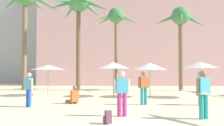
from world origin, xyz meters
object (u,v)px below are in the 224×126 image
object	(u,v)px
palm_tree_center	(78,6)
cafe_umbrella_0	(48,67)
person_mid_right	(200,87)
person_far_right	(122,92)
cafe_umbrella_3	(200,65)
backpack	(108,118)
beach_towel	(133,124)
person_near_right	(73,97)
palm_tree_right	(116,21)
cafe_umbrella_4	(113,65)
cafe_umbrella_5	(150,66)
person_far_left	(29,88)
person_near_left	(204,93)
palm_tree_left	(25,1)
person_mid_left	(144,86)
palm_tree_far_left	(180,23)

from	to	relation	value
palm_tree_center	cafe_umbrella_0	bearing A→B (deg)	-103.56
person_mid_right	person_far_right	world-z (taller)	person_mid_right
cafe_umbrella_3	person_mid_right	bearing A→B (deg)	-106.46
cafe_umbrella_3	backpack	world-z (taller)	cafe_umbrella_3
beach_towel	cafe_umbrella_3	bearing A→B (deg)	62.12
person_near_right	person_mid_right	bearing A→B (deg)	-128.94
palm_tree_center	cafe_umbrella_3	size ratio (longest dim) A/B	3.88
palm_tree_right	cafe_umbrella_3	xyz separation A→B (m)	(5.64, -7.69, -4.39)
cafe_umbrella_4	cafe_umbrella_5	xyz separation A→B (m)	(2.44, -0.22, -0.07)
person_far_left	person_near_left	bearing A→B (deg)	-70.65
palm_tree_left	beach_towel	bearing A→B (deg)	-59.10
person_near_left	person_mid_left	size ratio (longest dim) A/B	1.56
palm_tree_left	backpack	distance (m)	19.23
backpack	person_mid_left	world-z (taller)	person_mid_left
cafe_umbrella_5	person_near_right	distance (m)	6.08
cafe_umbrella_5	person_mid_left	bearing A→B (deg)	-100.32
cafe_umbrella_4	beach_towel	distance (m)	9.79
person_far_right	cafe_umbrella_0	bearing A→B (deg)	-157.38
palm_tree_far_left	palm_tree_left	distance (m)	14.28
cafe_umbrella_5	beach_towel	bearing A→B (deg)	-99.31
palm_tree_center	beach_towel	size ratio (longest dim) A/B	5.63
palm_tree_far_left	person_mid_left	distance (m)	12.23
palm_tree_left	palm_tree_right	size ratio (longest dim) A/B	1.26
person_near_right	cafe_umbrella_0	bearing A→B (deg)	-4.57
person_mid_left	person_far_right	bearing A→B (deg)	-35.49
person_near_left	person_mid_left	distance (m)	4.52
palm_tree_left	person_far_right	distance (m)	18.00
person_mid_left	palm_tree_center	bearing A→B (deg)	-171.81
palm_tree_center	cafe_umbrella_3	xyz separation A→B (m)	(9.02, -6.29, -5.46)
cafe_umbrella_3	cafe_umbrella_4	world-z (taller)	same
person_mid_left	person_far_left	xyz separation A→B (m)	(-5.56, -1.02, -0.03)
palm_tree_center	backpack	xyz separation A→B (m)	(3.45, -15.22, -7.39)
cafe_umbrella_4	backpack	size ratio (longest dim) A/B	5.58
person_near_left	person_mid_left	xyz separation A→B (m)	(-1.77, 4.16, 0.00)
palm_tree_center	person_far_left	size ratio (longest dim) A/B	5.55
palm_tree_left	person_mid_right	distance (m)	18.00
cafe_umbrella_0	cafe_umbrella_5	size ratio (longest dim) A/B	1.07
palm_tree_right	cafe_umbrella_0	bearing A→B (deg)	-125.00
cafe_umbrella_3	person_mid_left	xyz separation A→B (m)	(-3.99, -3.91, -1.20)
person_near_right	person_mid_right	world-z (taller)	person_mid_right
palm_tree_center	person_far_right	size ratio (longest dim) A/B	5.37
cafe_umbrella_5	cafe_umbrella_3	bearing A→B (deg)	-5.68
cafe_umbrella_0	cafe_umbrella_3	size ratio (longest dim) A/B	1.04
cafe_umbrella_0	beach_towel	world-z (taller)	cafe_umbrella_0
cafe_umbrella_4	person_far_left	distance (m)	6.82
person_mid_right	cafe_umbrella_0	bearing A→B (deg)	-177.62
palm_tree_right	backpack	world-z (taller)	palm_tree_right
person_near_right	cafe_umbrella_4	bearing A→B (deg)	-61.20
cafe_umbrella_3	person_near_left	world-z (taller)	cafe_umbrella_3
palm_tree_far_left	cafe_umbrella_0	world-z (taller)	palm_tree_far_left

